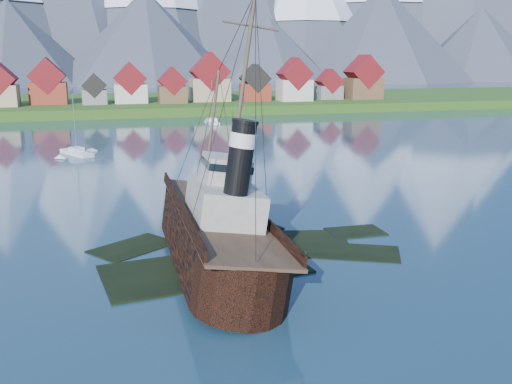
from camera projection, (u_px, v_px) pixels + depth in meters
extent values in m
plane|color=#1A384A|center=(232.00, 260.00, 54.23)|extent=(1400.00, 1400.00, 0.00)
cube|color=black|center=(205.00, 273.00, 51.68)|extent=(19.08, 11.42, 1.00)
cube|color=black|center=(280.00, 245.00, 59.56)|extent=(15.15, 9.76, 1.00)
cube|color=black|center=(232.00, 233.00, 63.25)|extent=(11.45, 9.06, 1.00)
cube|color=black|center=(353.00, 256.00, 56.36)|extent=(10.27, 8.34, 1.00)
cube|color=black|center=(133.00, 251.00, 57.73)|extent=(9.42, 8.68, 1.00)
cube|color=black|center=(355.00, 235.00, 62.73)|extent=(6.00, 4.00, 1.00)
cube|color=#284A15|center=(135.00, 107.00, 214.11)|extent=(600.00, 80.00, 3.20)
cube|color=#3F3D38|center=(142.00, 118.00, 178.37)|extent=(600.00, 2.50, 2.00)
cube|color=tan|center=(1.00, 96.00, 183.16)|extent=(10.50, 9.00, 6.80)
cube|color=maroon|center=(49.00, 93.00, 192.22)|extent=(12.00, 8.50, 7.20)
cube|color=maroon|center=(47.00, 76.00, 190.88)|extent=(12.22, 8.67, 12.22)
cube|color=slate|center=(95.00, 97.00, 191.51)|extent=(8.00, 7.00, 4.80)
cube|color=black|center=(94.00, 85.00, 190.62)|extent=(8.15, 7.14, 8.15)
cube|color=beige|center=(131.00, 94.00, 197.12)|extent=(11.00, 9.50, 6.40)
cube|color=maroon|center=(130.00, 78.00, 195.91)|extent=(11.20, 9.69, 11.20)
cube|color=brown|center=(173.00, 94.00, 196.90)|extent=(9.50, 8.00, 5.80)
cube|color=maroon|center=(172.00, 81.00, 195.82)|extent=(9.67, 8.16, 9.67)
cube|color=tan|center=(210.00, 90.00, 204.81)|extent=(13.50, 10.00, 8.00)
cube|color=maroon|center=(210.00, 72.00, 203.31)|extent=(13.75, 10.20, 13.75)
cube|color=maroon|center=(255.00, 92.00, 206.16)|extent=(10.00, 8.50, 6.20)
cube|color=black|center=(255.00, 78.00, 205.02)|extent=(10.18, 8.67, 10.18)
cube|color=beige|center=(294.00, 90.00, 206.66)|extent=(11.50, 9.00, 7.50)
cube|color=maroon|center=(295.00, 74.00, 205.30)|extent=(11.71, 9.18, 11.71)
cube|color=slate|center=(329.00, 92.00, 214.43)|extent=(9.00, 7.50, 5.00)
cube|color=maroon|center=(329.00, 81.00, 213.47)|extent=(9.16, 7.65, 9.16)
cube|color=brown|center=(363.00, 88.00, 215.44)|extent=(12.50, 10.00, 7.80)
cube|color=maroon|center=(364.00, 72.00, 214.01)|extent=(12.73, 10.20, 12.73)
cone|color=#2D333D|center=(306.00, 9.00, 514.87)|extent=(150.00, 150.00, 125.00)
cone|color=#2D333D|center=(494.00, 2.00, 610.67)|extent=(180.00, 180.00, 155.00)
cone|color=#2D333D|center=(10.00, 43.00, 382.34)|extent=(120.00, 120.00, 58.00)
cone|color=#2D333D|center=(146.00, 38.00, 399.00)|extent=(136.00, 136.00, 66.00)
cone|color=#2D333D|center=(268.00, 50.00, 426.91)|extent=(110.00, 110.00, 50.00)
cone|color=#2D333D|center=(380.00, 34.00, 443.48)|extent=(150.00, 150.00, 75.00)
cone|color=#2D333D|center=(479.00, 44.00, 468.46)|extent=(124.00, 124.00, 60.00)
cube|color=black|center=(212.00, 239.00, 52.58)|extent=(7.47, 21.51, 4.48)
cone|color=black|center=(190.00, 203.00, 65.71)|extent=(7.47, 7.47, 7.47)
cylinder|color=black|center=(238.00, 283.00, 42.47)|extent=(7.47, 7.47, 4.48)
cube|color=#4C3826|center=(212.00, 215.00, 52.03)|extent=(7.32, 28.38, 0.27)
cube|color=black|center=(172.00, 213.00, 51.03)|extent=(0.21, 27.48, 0.96)
cube|color=black|center=(250.00, 207.00, 52.81)|extent=(0.21, 27.48, 0.96)
cube|color=#ADA89E|center=(215.00, 202.00, 50.16)|extent=(5.55, 9.07, 3.20)
cube|color=#ADA89E|center=(212.00, 169.00, 50.51)|extent=(3.84, 4.27, 2.35)
cylinder|color=black|center=(222.00, 158.00, 45.78)|extent=(2.03, 2.03, 5.97)
cylinder|color=silver|center=(221.00, 139.00, 45.43)|extent=(2.13, 2.13, 1.17)
cylinder|color=#473828|center=(195.00, 132.00, 58.55)|extent=(0.30, 0.30, 12.80)
cylinder|color=#473828|center=(215.00, 77.00, 46.62)|extent=(0.34, 0.34, 13.87)
cube|color=white|center=(77.00, 154.00, 111.58)|extent=(6.79, 9.59, 1.28)
cube|color=white|center=(76.00, 149.00, 111.34)|extent=(3.16, 3.39, 0.75)
cylinder|color=gray|center=(74.00, 123.00, 110.14)|extent=(0.15, 0.15, 11.13)
cube|color=white|center=(212.00, 123.00, 163.57)|extent=(3.27, 11.13, 1.32)
cube|color=white|center=(212.00, 119.00, 163.32)|extent=(2.57, 3.19, 0.77)
cylinder|color=gray|center=(212.00, 101.00, 162.08)|extent=(0.15, 0.15, 11.45)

